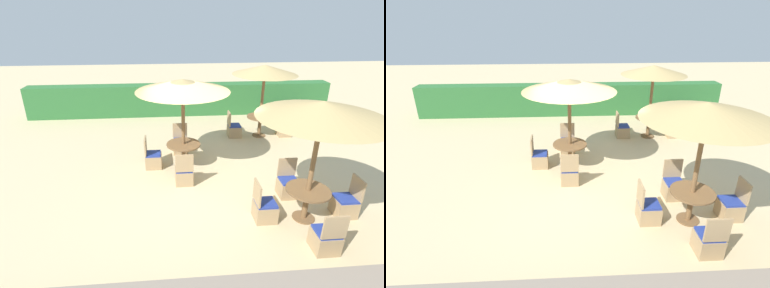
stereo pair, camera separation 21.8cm
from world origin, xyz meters
The scene contains 17 objects.
ground_plane centered at (0.00, 0.00, 0.00)m, with size 40.00×40.00×0.00m, color #D1BA8C.
hedge_row centered at (0.00, 5.96, 0.67)m, with size 13.00×0.70×1.34m, color #2D6B33.
parasol_center centered at (-0.21, 1.02, 2.41)m, with size 2.54×2.54×2.58m.
round_table_center centered at (-0.21, 1.02, 0.56)m, with size 0.97×0.97×0.73m.
patio_chair_center_north centered at (-0.25, 2.00, 0.26)m, with size 0.46×0.46×0.93m.
patio_chair_center_west centered at (-1.10, 1.07, 0.26)m, with size 0.46×0.46×0.93m.
patio_chair_center_south centered at (-0.25, 0.08, 0.26)m, with size 0.46×0.46×0.93m.
parasol_front_right centered at (2.29, -1.63, 2.50)m, with size 2.54×2.54×2.67m.
round_table_front_right centered at (2.29, -1.63, 0.55)m, with size 0.93×0.93×0.74m.
patio_chair_front_right_west centered at (1.39, -1.58, 0.26)m, with size 0.46×0.46×0.93m.
patio_chair_front_right_east centered at (3.24, -1.57, 0.26)m, with size 0.46×0.46×0.93m.
patio_chair_front_right_north centered at (2.26, -0.71, 0.26)m, with size 0.46×0.46×0.93m.
patio_chair_front_right_south centered at (2.26, -2.60, 0.26)m, with size 0.46×0.46×0.93m.
parasol_back_right centered at (2.70, 3.18, 2.38)m, with size 2.21×2.21×2.56m.
round_table_back_right centered at (2.70, 3.18, 0.57)m, with size 0.97×0.97×0.75m.
patio_chair_back_right_west centered at (1.75, 3.19, 0.26)m, with size 0.46×0.46×0.93m.
patio_chair_back_right_east centered at (3.62, 3.12, 0.26)m, with size 0.46×0.46×0.93m.
Camera 1 is at (-0.64, -6.80, 4.20)m, focal length 28.00 mm.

